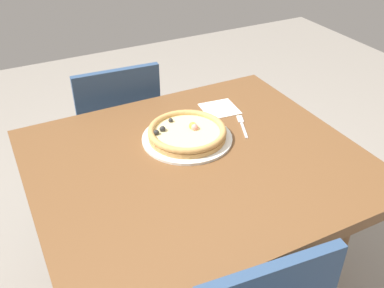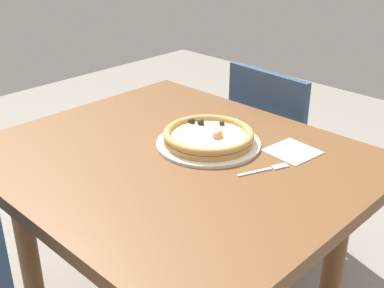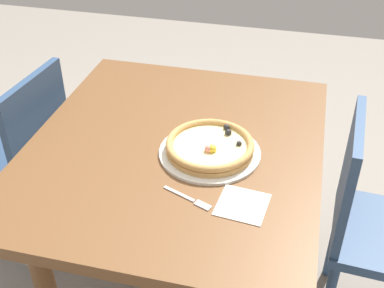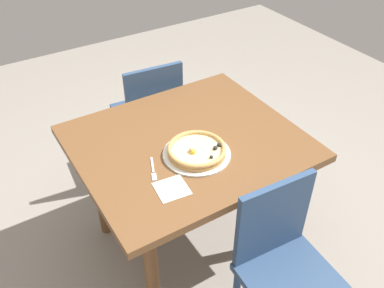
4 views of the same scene
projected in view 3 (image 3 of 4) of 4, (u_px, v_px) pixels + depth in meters
name	position (u px, v px, depth m)	size (l,w,h in m)	color
dining_table	(175.00, 170.00, 1.74)	(1.12, 0.98, 0.77)	brown
chair_near	(22.00, 159.00, 2.07)	(0.43, 0.43, 0.89)	navy
chair_far	(373.00, 224.00, 1.76)	(0.42, 0.42, 0.89)	navy
plate	(210.00, 152.00, 1.63)	(0.33, 0.33, 0.01)	silver
pizza	(210.00, 146.00, 1.61)	(0.29, 0.29, 0.05)	tan
fork	(191.00, 199.00, 1.44)	(0.08, 0.16, 0.00)	silver
napkin	(242.00, 205.00, 1.43)	(0.14, 0.14, 0.00)	white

